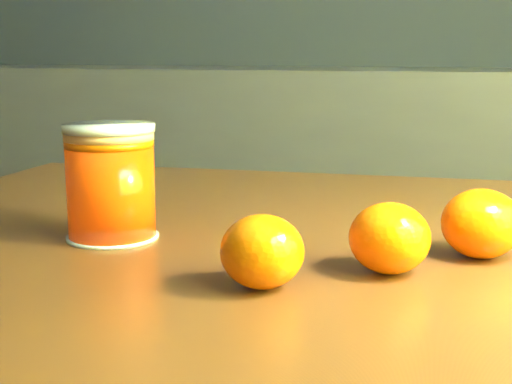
% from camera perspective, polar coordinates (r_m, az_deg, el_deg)
% --- Properties ---
extents(kitchen_counter, '(3.15, 0.60, 0.90)m').
position_cam_1_polar(kitchen_counter, '(2.16, -6.70, -2.15)').
color(kitchen_counter, '#515056').
rests_on(kitchen_counter, ground).
extents(table, '(1.12, 0.86, 0.77)m').
position_cam_1_polar(table, '(0.71, 7.12, -11.30)').
color(table, brown).
rests_on(table, ground).
extents(juice_glass, '(0.08, 0.08, 0.10)m').
position_cam_1_polar(juice_glass, '(0.67, -11.54, 0.74)').
color(juice_glass, '#F03C04').
rests_on(juice_glass, table).
extents(orange_front, '(0.07, 0.07, 0.06)m').
position_cam_1_polar(orange_front, '(0.56, 10.64, -3.64)').
color(orange_front, '#FF6C05').
rests_on(orange_front, table).
extents(orange_back, '(0.07, 0.07, 0.06)m').
position_cam_1_polar(orange_back, '(0.62, 17.59, -2.42)').
color(orange_back, '#FF6C05').
rests_on(orange_back, table).
extents(orange_extra, '(0.08, 0.08, 0.05)m').
position_cam_1_polar(orange_extra, '(0.52, 0.50, -4.78)').
color(orange_extra, '#FF6C05').
rests_on(orange_extra, table).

